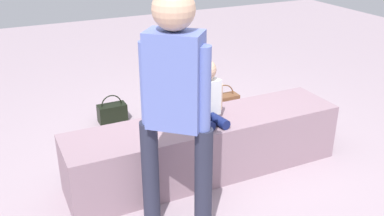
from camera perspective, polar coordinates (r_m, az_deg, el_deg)
name	(u,v)px	position (r m, az deg, el deg)	size (l,w,h in m)	color
ground_plane	(206,172)	(3.60, 1.79, -8.35)	(12.00, 12.00, 0.00)	#A18C98
concrete_ledge	(206,146)	(3.48, 1.84, -5.07)	(2.22, 0.51, 0.47)	gray
child_seated	(206,94)	(3.29, 1.83, 1.79)	(0.28, 0.33, 0.48)	navy
adult_standing	(175,96)	(2.55, -2.24, 1.56)	(0.38, 0.36, 1.59)	#27293C
cake_plate	(174,121)	(3.30, -2.37, -1.74)	(0.22, 0.22, 0.07)	yellow
gift_bag	(126,141)	(3.81, -8.64, -4.33)	(0.23, 0.11, 0.31)	#4C99E0
railing_post	(176,93)	(4.10, -2.15, 2.00)	(0.36, 0.36, 1.06)	black
water_bottle_near_gift	(213,98)	(4.76, 2.73, 1.30)	(0.07, 0.07, 0.20)	silver
party_cup_red	(197,136)	(4.02, 0.62, -3.74)	(0.09, 0.09, 0.11)	red
handbag_black_leather	(112,112)	(4.47, -10.43, -0.58)	(0.28, 0.14, 0.29)	black
handbag_brown_canvas	(223,105)	(4.53, 4.12, 0.41)	(0.32, 0.14, 0.34)	brown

